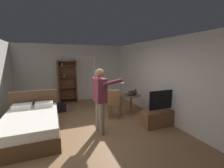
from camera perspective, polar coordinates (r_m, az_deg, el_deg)
The scene contains 14 objects.
ground_plane at distance 4.38m, azimuth -8.05°, elevation -17.67°, with size 7.34×7.34×0.00m, color olive.
wall_back at distance 7.27m, azimuth -14.64°, elevation 3.96°, with size 5.09×0.12×2.63m, color beige.
wall_right at distance 5.11m, azimuth 19.76°, elevation 1.37°, with size 0.12×6.91×2.63m, color beige.
doorway_frame at distance 7.30m, azimuth -9.87°, elevation 3.42°, with size 0.93×0.08×2.13m.
bed at distance 4.57m, azimuth -28.30°, elevation -13.37°, with size 1.34×2.06×1.02m.
bookshelf at distance 7.05m, azimuth -16.68°, elevation 1.32°, with size 0.82×0.32×1.91m.
tv_flatscreen at distance 4.87m, azimuth 18.54°, elevation -11.30°, with size 1.28×0.40×1.08m.
side_table at distance 5.55m, azimuth 7.24°, elevation -6.33°, with size 0.71×0.71×0.70m.
laptop at distance 5.44m, azimuth 7.36°, elevation -3.67°, with size 0.41×0.41×0.16m.
bottle_on_table at distance 5.47m, azimuth 9.00°, elevation -3.14°, with size 0.06×0.06×0.23m.
wooden_chair at distance 5.05m, azimuth 0.96°, elevation -7.10°, with size 0.58×0.58×0.99m.
person_blue_shirt at distance 3.98m, azimuth -4.58°, elevation -4.62°, with size 0.75×0.61×1.75m.
suitcase_dark at distance 6.21m, azimuth -22.59°, elevation -8.36°, with size 0.57×0.37×0.32m, color #4C1919.
suitcase_small at distance 6.09m, azimuth -20.31°, elevation -8.59°, with size 0.60×0.38×0.31m, color black.
Camera 1 is at (-0.87, -3.79, 2.01)m, focal length 23.96 mm.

